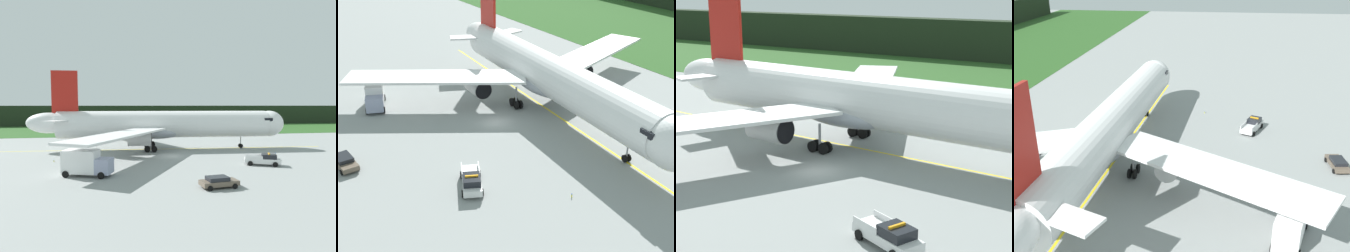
% 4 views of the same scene
% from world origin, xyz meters
% --- Properties ---
extents(ground, '(320.00, 320.00, 0.00)m').
position_xyz_m(ground, '(0.00, 0.00, 0.00)').
color(ground, gray).
extents(grass_verge, '(320.00, 47.19, 0.04)m').
position_xyz_m(grass_verge, '(0.00, 58.40, 0.02)').
color(grass_verge, '#285220').
rests_on(grass_verge, ground).
extents(taxiway_centerline_main, '(70.63, 4.17, 0.01)m').
position_xyz_m(taxiway_centerline_main, '(0.25, 8.62, 0.00)').
color(taxiway_centerline_main, yellow).
rests_on(taxiway_centerline_main, ground).
extents(airliner, '(54.85, 53.38, 16.39)m').
position_xyz_m(airliner, '(-0.43, 8.65, 5.17)').
color(airliner, silver).
rests_on(airliner, ground).
extents(ops_pickup_truck, '(5.72, 3.84, 1.94)m').
position_xyz_m(ops_pickup_truck, '(13.03, -10.12, 0.90)').
color(ops_pickup_truck, silver).
rests_on(ops_pickup_truck, ground).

